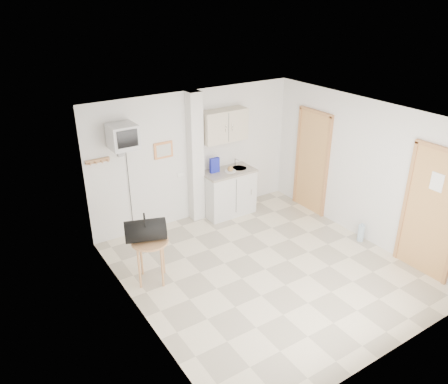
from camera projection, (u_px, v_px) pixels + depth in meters
ground at (265, 269)px, 7.06m from camera, size 4.50×4.50×0.00m
room_envelope at (278, 177)px, 6.60m from camera, size 4.24×4.54×2.55m
kitchenette at (227, 176)px, 8.53m from camera, size 1.03×0.58×2.10m
crt_television at (123, 137)px, 7.07m from camera, size 0.44×0.45×2.15m
round_table at (150, 247)px, 6.55m from camera, size 0.56×0.56×0.71m
duffel_bag at (145, 230)px, 6.44m from camera, size 0.68×0.51×0.45m
water_bottle at (361, 233)px, 7.81m from camera, size 0.12×0.12×0.35m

